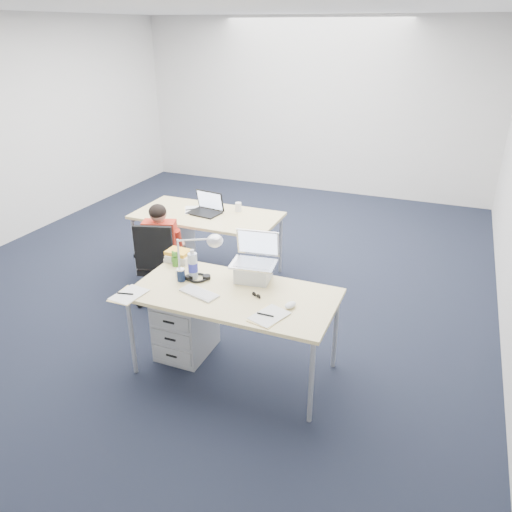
{
  "coord_description": "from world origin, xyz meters",
  "views": [
    {
      "loc": [
        2.37,
        -4.78,
        2.62
      ],
      "look_at": [
        0.92,
        -1.22,
        0.85
      ],
      "focal_mm": 35.0,
      "sensor_mm": 36.0,
      "label": 1
    }
  ],
  "objects_px": {
    "desk_far": "(207,218)",
    "can_koozie": "(181,275)",
    "drawer_pedestal_near": "(186,324)",
    "dark_laptop": "(204,203)",
    "silver_laptop": "(253,258)",
    "book_stack": "(179,256)",
    "bear_figurine": "(175,259)",
    "sunglasses": "(256,296)",
    "computer_mouse": "(290,305)",
    "far_cup": "(238,207)",
    "office_chair": "(162,280)",
    "wireless_keyboard": "(199,293)",
    "water_bottle": "(193,264)",
    "desk_near": "(234,298)",
    "headphones": "(198,277)",
    "drawer_pedestal_far": "(170,244)",
    "seated_person": "(164,249)",
    "cordless_phone": "(192,262)",
    "desk_lamp": "(192,254)"
  },
  "relations": [
    {
      "from": "desk_far",
      "to": "can_koozie",
      "type": "relative_size",
      "value": 14.86
    },
    {
      "from": "drawer_pedestal_near",
      "to": "dark_laptop",
      "type": "distance_m",
      "value": 1.65
    },
    {
      "from": "silver_laptop",
      "to": "book_stack",
      "type": "height_order",
      "value": "silver_laptop"
    },
    {
      "from": "bear_figurine",
      "to": "book_stack",
      "type": "xyz_separation_m",
      "value": [
        -0.02,
        0.1,
        -0.02
      ]
    },
    {
      "from": "book_stack",
      "to": "sunglasses",
      "type": "height_order",
      "value": "book_stack"
    },
    {
      "from": "desk_far",
      "to": "computer_mouse",
      "type": "relative_size",
      "value": 14.94
    },
    {
      "from": "silver_laptop",
      "to": "far_cup",
      "type": "xyz_separation_m",
      "value": [
        -0.79,
        1.47,
        -0.14
      ]
    },
    {
      "from": "desk_far",
      "to": "office_chair",
      "type": "distance_m",
      "value": 0.9
    },
    {
      "from": "wireless_keyboard",
      "to": "can_koozie",
      "type": "bearing_deg",
      "value": 165.64
    },
    {
      "from": "far_cup",
      "to": "water_bottle",
      "type": "bearing_deg",
      "value": -78.83
    },
    {
      "from": "desk_near",
      "to": "desk_far",
      "type": "height_order",
      "value": "same"
    },
    {
      "from": "wireless_keyboard",
      "to": "desk_far",
      "type": "bearing_deg",
      "value": 131.58
    },
    {
      "from": "bear_figurine",
      "to": "book_stack",
      "type": "relative_size",
      "value": 0.64
    },
    {
      "from": "can_koozie",
      "to": "bear_figurine",
      "type": "bearing_deg",
      "value": 129.96
    },
    {
      "from": "wireless_keyboard",
      "to": "bear_figurine",
      "type": "xyz_separation_m",
      "value": [
        -0.43,
        0.36,
        0.06
      ]
    },
    {
      "from": "wireless_keyboard",
      "to": "headphones",
      "type": "xyz_separation_m",
      "value": [
        -0.13,
        0.22,
        0.01
      ]
    },
    {
      "from": "drawer_pedestal_far",
      "to": "book_stack",
      "type": "height_order",
      "value": "book_stack"
    },
    {
      "from": "book_stack",
      "to": "water_bottle",
      "type": "bearing_deg",
      "value": -41.05
    },
    {
      "from": "office_chair",
      "to": "seated_person",
      "type": "relative_size",
      "value": 0.87
    },
    {
      "from": "dark_laptop",
      "to": "office_chair",
      "type": "bearing_deg",
      "value": -89.24
    },
    {
      "from": "desk_far",
      "to": "book_stack",
      "type": "distance_m",
      "value": 1.22
    },
    {
      "from": "wireless_keyboard",
      "to": "far_cup",
      "type": "xyz_separation_m",
      "value": [
        -0.49,
        1.86,
        0.04
      ]
    },
    {
      "from": "dark_laptop",
      "to": "far_cup",
      "type": "relative_size",
      "value": 3.4
    },
    {
      "from": "desk_near",
      "to": "far_cup",
      "type": "distance_m",
      "value": 1.89
    },
    {
      "from": "drawer_pedestal_near",
      "to": "dark_laptop",
      "type": "xyz_separation_m",
      "value": [
        -0.56,
        1.45,
        0.58
      ]
    },
    {
      "from": "book_stack",
      "to": "dark_laptop",
      "type": "distance_m",
      "value": 1.23
    },
    {
      "from": "can_koozie",
      "to": "far_cup",
      "type": "xyz_separation_m",
      "value": [
        -0.25,
        1.72,
        -0.0
      ]
    },
    {
      "from": "desk_far",
      "to": "wireless_keyboard",
      "type": "relative_size",
      "value": 5.01
    },
    {
      "from": "can_koozie",
      "to": "sunglasses",
      "type": "height_order",
      "value": "can_koozie"
    },
    {
      "from": "drawer_pedestal_far",
      "to": "water_bottle",
      "type": "xyz_separation_m",
      "value": [
        1.12,
        -1.43,
        0.58
      ]
    },
    {
      "from": "book_stack",
      "to": "cordless_phone",
      "type": "xyz_separation_m",
      "value": [
        0.2,
        -0.13,
        0.03
      ]
    },
    {
      "from": "drawer_pedestal_far",
      "to": "headphones",
      "type": "height_order",
      "value": "headphones"
    },
    {
      "from": "bear_figurine",
      "to": "drawer_pedestal_far",
      "type": "bearing_deg",
      "value": 140.31
    },
    {
      "from": "desk_lamp",
      "to": "far_cup",
      "type": "height_order",
      "value": "desk_lamp"
    },
    {
      "from": "drawer_pedestal_near",
      "to": "far_cup",
      "type": "xyz_separation_m",
      "value": [
        -0.24,
        1.67,
        0.51
      ]
    },
    {
      "from": "office_chair",
      "to": "desk_far",
      "type": "bearing_deg",
      "value": 63.36
    },
    {
      "from": "office_chair",
      "to": "drawer_pedestal_near",
      "type": "height_order",
      "value": "office_chair"
    },
    {
      "from": "seated_person",
      "to": "desk_lamp",
      "type": "relative_size",
      "value": 2.43
    },
    {
      "from": "silver_laptop",
      "to": "computer_mouse",
      "type": "xyz_separation_m",
      "value": [
        0.42,
        -0.31,
        -0.17
      ]
    },
    {
      "from": "drawer_pedestal_near",
      "to": "cordless_phone",
      "type": "xyz_separation_m",
      "value": [
        0.01,
        0.15,
        0.53
      ]
    },
    {
      "from": "drawer_pedestal_near",
      "to": "bear_figurine",
      "type": "bearing_deg",
      "value": 134.86
    },
    {
      "from": "can_koozie",
      "to": "sunglasses",
      "type": "bearing_deg",
      "value": -1.36
    },
    {
      "from": "seated_person",
      "to": "bear_figurine",
      "type": "bearing_deg",
      "value": -69.23
    },
    {
      "from": "sunglasses",
      "to": "office_chair",
      "type": "bearing_deg",
      "value": 176.39
    },
    {
      "from": "drawer_pedestal_far",
      "to": "sunglasses",
      "type": "height_order",
      "value": "sunglasses"
    },
    {
      "from": "desk_near",
      "to": "computer_mouse",
      "type": "distance_m",
      "value": 0.49
    },
    {
      "from": "silver_laptop",
      "to": "water_bottle",
      "type": "height_order",
      "value": "silver_laptop"
    },
    {
      "from": "office_chair",
      "to": "drawer_pedestal_near",
      "type": "xyz_separation_m",
      "value": [
        0.66,
        -0.66,
        0.02
      ]
    },
    {
      "from": "sunglasses",
      "to": "wireless_keyboard",
      "type": "bearing_deg",
      "value": -138.88
    },
    {
      "from": "office_chair",
      "to": "desk_lamp",
      "type": "bearing_deg",
      "value": -56.89
    }
  ]
}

